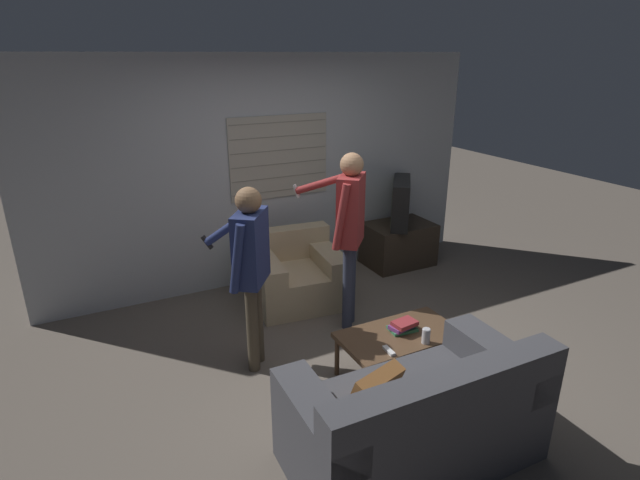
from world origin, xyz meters
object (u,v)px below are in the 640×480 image
object	(u,v)px
armchair_beige	(296,275)
soda_can	(426,336)
book_stack	(403,326)
person_left_standing	(250,259)
person_right_standing	(349,221)
spare_remote	(389,351)
tv	(401,202)
coffee_table	(399,338)
couch_blue	(416,420)

from	to	relation	value
armchair_beige	soda_can	xyz separation A→B (m)	(0.28, -1.86, 0.17)
armchair_beige	book_stack	size ratio (longest dim) A/B	3.99
armchair_beige	person_left_standing	xyz separation A→B (m)	(-0.83, -0.97, 0.71)
armchair_beige	book_stack	xyz separation A→B (m)	(0.24, -1.62, 0.15)
armchair_beige	person_right_standing	distance (m)	1.10
armchair_beige	spare_remote	bearing A→B (deg)	94.69
tv	person_right_standing	xyz separation A→B (m)	(-1.34, -1.04, 0.27)
tv	armchair_beige	bearing A→B (deg)	-42.45
armchair_beige	soda_can	size ratio (longest dim) A/B	8.08
person_left_standing	person_right_standing	size ratio (longest dim) A/B	0.92
coffee_table	person_right_standing	size ratio (longest dim) A/B	0.57
tv	book_stack	xyz separation A→B (m)	(-1.33, -1.93, -0.38)
person_left_standing	soda_can	distance (m)	1.52
person_left_standing	spare_remote	distance (m)	1.30
person_left_standing	person_right_standing	world-z (taller)	person_right_standing
couch_blue	coffee_table	size ratio (longest dim) A/B	1.66
tv	person_left_standing	distance (m)	2.72
person_right_standing	book_stack	distance (m)	1.10
couch_blue	book_stack	bearing A→B (deg)	60.06
armchair_beige	person_left_standing	bearing A→B (deg)	55.74
tv	spare_remote	size ratio (longest dim) A/B	5.59
armchair_beige	coffee_table	xyz separation A→B (m)	(0.18, -1.65, 0.07)
coffee_table	spare_remote	world-z (taller)	spare_remote
person_right_standing	spare_remote	size ratio (longest dim) A/B	13.06
armchair_beige	tv	size ratio (longest dim) A/B	1.38
person_right_standing	soda_can	bearing A→B (deg)	-135.56
coffee_table	tv	xyz separation A→B (m)	(1.38, 1.96, 0.46)
person_right_standing	person_left_standing	bearing A→B (deg)	144.22
couch_blue	soda_can	distance (m)	0.85
book_stack	spare_remote	distance (m)	0.36
spare_remote	soda_can	bearing A→B (deg)	-1.42
book_stack	soda_can	bearing A→B (deg)	-78.64
person_right_standing	spare_remote	distance (m)	1.33
spare_remote	book_stack	bearing A→B (deg)	38.86
person_right_standing	book_stack	size ratio (longest dim) A/B	6.74
coffee_table	spare_remote	distance (m)	0.30
person_left_standing	soda_can	bearing A→B (deg)	-91.94
soda_can	book_stack	bearing A→B (deg)	101.36
armchair_beige	spare_remote	distance (m)	1.84
tv	book_stack	distance (m)	2.37
couch_blue	coffee_table	bearing A→B (deg)	61.93
tv	spare_remote	world-z (taller)	tv
soda_can	armchair_beige	bearing A→B (deg)	98.71
couch_blue	armchair_beige	size ratio (longest dim) A/B	1.61
book_stack	spare_remote	world-z (taller)	book_stack
tv	book_stack	world-z (taller)	tv
person_right_standing	spare_remote	bearing A→B (deg)	-152.54
coffee_table	person_left_standing	world-z (taller)	person_left_standing
tv	soda_can	size ratio (longest dim) A/B	5.84
couch_blue	tv	bearing A→B (deg)	57.52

